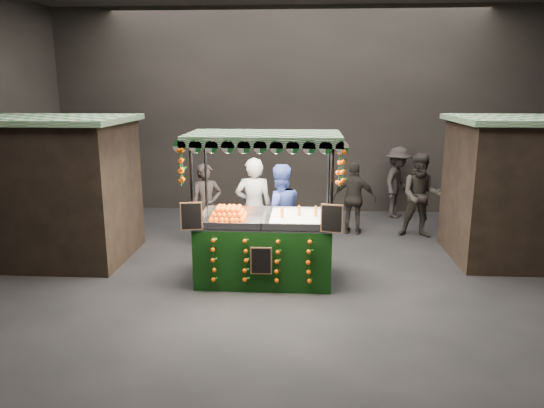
{
  "coord_description": "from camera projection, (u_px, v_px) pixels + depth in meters",
  "views": [
    {
      "loc": [
        0.25,
        -7.88,
        3.14
      ],
      "look_at": [
        -0.3,
        0.62,
        1.17
      ],
      "focal_mm": 33.94,
      "sensor_mm": 36.0,
      "label": 1
    }
  ],
  "objects": [
    {
      "name": "shopper_0",
      "position": [
        207.0,
        206.0,
        10.06
      ],
      "size": [
        0.71,
        0.59,
        1.66
      ],
      "rotation": [
        0.0,
        0.0,
        0.38
      ],
      "color": "#2B2423",
      "rests_on": "ground"
    },
    {
      "name": "shopper_4",
      "position": [
        95.0,
        184.0,
        11.66
      ],
      "size": [
        1.01,
        0.72,
        1.92
      ],
      "rotation": [
        0.0,
        0.0,
        3.27
      ],
      "color": "black",
      "rests_on": "ground"
    },
    {
      "name": "neighbour_stall_right",
      "position": [
        535.0,
        189.0,
        9.27
      ],
      "size": [
        3.0,
        2.2,
        2.6
      ],
      "color": "black",
      "rests_on": "ground"
    },
    {
      "name": "neighbour_stall_left",
      "position": [
        49.0,
        188.0,
        9.35
      ],
      "size": [
        3.0,
        2.2,
        2.6
      ],
      "color": "black",
      "rests_on": "ground"
    },
    {
      "name": "juice_stall",
      "position": [
        265.0,
        236.0,
        8.33
      ],
      "size": [
        2.49,
        1.47,
        2.42
      ],
      "color": "black",
      "rests_on": "ground"
    },
    {
      "name": "vendor_grey",
      "position": [
        254.0,
        208.0,
        9.42
      ],
      "size": [
        0.7,
        0.48,
        1.88
      ],
      "rotation": [
        0.0,
        0.0,
        3.18
      ],
      "color": "slate",
      "rests_on": "ground"
    },
    {
      "name": "market_hall",
      "position": [
        290.0,
        69.0,
        7.63
      ],
      "size": [
        12.1,
        10.1,
        5.05
      ],
      "color": "black",
      "rests_on": "ground"
    },
    {
      "name": "vendor_blue",
      "position": [
        279.0,
        213.0,
        9.23
      ],
      "size": [
        1.04,
        0.92,
        1.79
      ],
      "rotation": [
        0.0,
        0.0,
        3.47
      ],
      "color": "navy",
      "rests_on": "ground"
    },
    {
      "name": "shopper_3",
      "position": [
        397.0,
        182.0,
        12.37
      ],
      "size": [
        1.09,
        1.28,
        1.71
      ],
      "rotation": [
        0.0,
        0.0,
        1.08
      ],
      "color": "#282321",
      "rests_on": "ground"
    },
    {
      "name": "shopper_2",
      "position": [
        354.0,
        198.0,
        10.98
      ],
      "size": [
        0.98,
        0.57,
        1.56
      ],
      "rotation": [
        0.0,
        0.0,
        2.93
      ],
      "color": "black",
      "rests_on": "ground"
    },
    {
      "name": "shopper_1",
      "position": [
        421.0,
        196.0,
        10.74
      ],
      "size": [
        0.96,
        0.81,
        1.78
      ],
      "rotation": [
        0.0,
        0.0,
        -0.16
      ],
      "color": "#292521",
      "rests_on": "ground"
    },
    {
      "name": "ground",
      "position": [
        288.0,
        282.0,
        8.39
      ],
      "size": [
        12.0,
        12.0,
        0.0
      ],
      "primitive_type": "plane",
      "color": "black",
      "rests_on": "ground"
    },
    {
      "name": "shopper_5",
      "position": [
        481.0,
        189.0,
        11.64
      ],
      "size": [
        0.63,
        1.59,
        1.68
      ],
      "rotation": [
        0.0,
        0.0,
        1.66
      ],
      "color": "#2A2422",
      "rests_on": "ground"
    }
  ]
}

